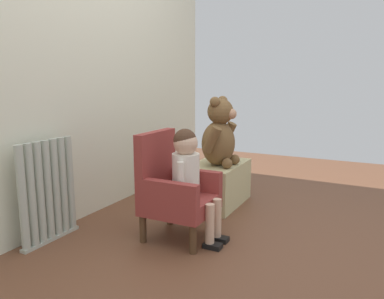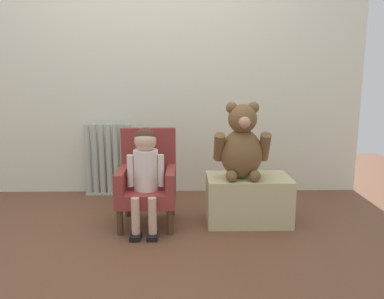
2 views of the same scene
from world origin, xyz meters
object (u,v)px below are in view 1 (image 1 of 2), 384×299
object	(u,v)px
low_bench	(218,184)
large_teddy_bear	(219,135)
child_armchair	(173,189)
radiator	(48,192)
child_figure	(189,169)

from	to	relation	value
low_bench	large_teddy_bear	size ratio (longest dim) A/B	1.11
child_armchair	low_bench	world-z (taller)	child_armchair
radiator	large_teddy_bear	world-z (taller)	large_teddy_bear
low_bench	large_teddy_bear	world-z (taller)	large_teddy_bear
child_armchair	low_bench	bearing A→B (deg)	-0.16
low_bench	child_figure	bearing A→B (deg)	-171.38
low_bench	child_armchair	bearing A→B (deg)	179.84
child_armchair	large_teddy_bear	distance (m)	0.72
radiator	child_figure	xyz separation A→B (m)	(0.41, -0.77, 0.14)
radiator	child_figure	size ratio (longest dim) A/B	0.91
child_figure	large_teddy_bear	size ratio (longest dim) A/B	1.31
low_bench	large_teddy_bear	xyz separation A→B (m)	(-0.06, -0.03, 0.41)
child_armchair	child_figure	size ratio (longest dim) A/B	0.96
low_bench	large_teddy_bear	bearing A→B (deg)	-150.96
radiator	child_armchair	world-z (taller)	child_armchair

